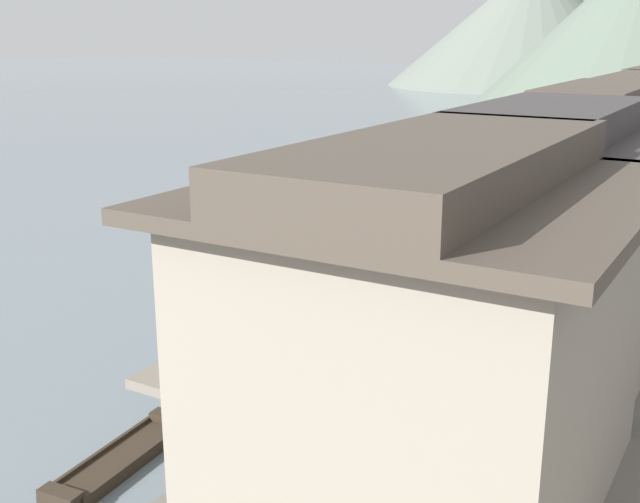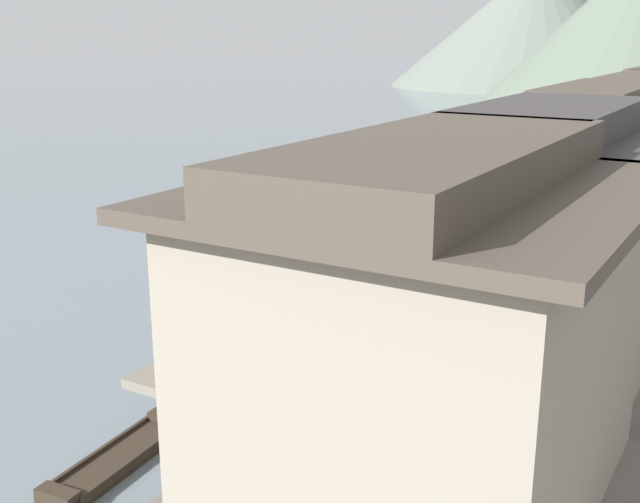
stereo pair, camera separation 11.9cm
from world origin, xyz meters
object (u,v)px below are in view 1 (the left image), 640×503
(boat_moored_nearest, at_px, (454,265))
(house_waterfront_nearest, at_px, (433,328))
(house_waterfront_second, at_px, (542,235))
(boat_moored_far, at_px, (586,172))
(boat_moored_second, at_px, (120,459))
(boat_midriver_upstream, at_px, (490,229))
(boat_moored_third, at_px, (386,308))
(house_waterfront_tall, at_px, (591,185))
(boat_midriver_drifting, at_px, (404,175))
(boat_upstream_distant, at_px, (551,203))
(boat_crossing_west, at_px, (263,373))

(boat_moored_nearest, bearing_deg, house_waterfront_nearest, -70.48)
(boat_moored_nearest, height_order, house_waterfront_second, house_waterfront_second)
(boat_moored_far, relative_size, house_waterfront_nearest, 0.51)
(boat_moored_nearest, relative_size, boat_moored_far, 1.23)
(boat_moored_second, distance_m, boat_midriver_upstream, 22.62)
(house_waterfront_nearest, height_order, house_waterfront_second, same)
(boat_moored_third, height_order, house_waterfront_tall, house_waterfront_tall)
(boat_moored_nearest, xyz_separation_m, boat_moored_second, (-0.81, -16.52, -0.02))
(boat_moored_nearest, xyz_separation_m, boat_midriver_upstream, (-0.70, 6.10, -0.02))
(boat_moored_third, bearing_deg, house_waterfront_second, -24.94)
(boat_midriver_drifting, distance_m, boat_upstream_distant, 10.17)
(boat_midriver_upstream, bearing_deg, boat_moored_third, -86.53)
(boat_moored_third, xyz_separation_m, boat_moored_far, (-0.37, 28.89, -0.08))
(boat_moored_third, bearing_deg, boat_moored_nearest, 90.21)
(boat_moored_second, xyz_separation_m, boat_crossing_west, (0.14, 4.95, 0.01))
(boat_midriver_drifting, bearing_deg, house_waterfront_second, -58.78)
(boat_midriver_upstream, bearing_deg, house_waterfront_second, -67.33)
(boat_moored_third, xyz_separation_m, boat_midriver_upstream, (-0.72, 11.92, -0.13))
(boat_midriver_drifting, height_order, boat_crossing_west, boat_midriver_drifting)
(boat_moored_far, distance_m, house_waterfront_nearest, 38.95)
(house_waterfront_nearest, distance_m, house_waterfront_tall, 14.31)
(boat_midriver_upstream, relative_size, boat_upstream_distant, 0.75)
(boat_crossing_west, bearing_deg, boat_upstream_distant, 88.08)
(boat_moored_second, bearing_deg, house_waterfront_nearest, 11.23)
(house_waterfront_second, xyz_separation_m, house_waterfront_tall, (-0.44, 7.30, -0.00))
(boat_moored_nearest, distance_m, boat_midriver_drifting, 18.75)
(boat_moored_far, xyz_separation_m, boat_midriver_drifting, (-9.16, -6.91, 0.01))
(boat_midriver_drifting, xyz_separation_m, boat_crossing_west, (8.83, -27.73, -0.05))
(boat_moored_second, xyz_separation_m, boat_midriver_upstream, (0.11, 22.62, 0.00))
(boat_moored_far, relative_size, boat_midriver_upstream, 1.17)
(boat_crossing_west, bearing_deg, boat_midriver_upstream, 90.08)
(boat_midriver_upstream, bearing_deg, boat_moored_far, 88.81)
(boat_crossing_west, relative_size, house_waterfront_second, 0.80)
(boat_moored_third, distance_m, boat_crossing_west, 5.79)
(boat_moored_far, relative_size, boat_upstream_distant, 0.88)
(boat_moored_far, bearing_deg, house_waterfront_nearest, -81.45)
(house_waterfront_second, bearing_deg, boat_upstream_distant, 103.66)
(boat_crossing_west, bearing_deg, boat_moored_far, 89.46)
(house_waterfront_second, bearing_deg, boat_moored_far, 100.23)
(boat_crossing_west, height_order, house_waterfront_nearest, house_waterfront_nearest)
(boat_moored_third, distance_m, boat_midriver_upstream, 11.94)
(boat_moored_far, bearing_deg, boat_upstream_distant, -87.20)
(boat_moored_far, height_order, house_waterfront_nearest, house_waterfront_nearest)
(boat_midriver_upstream, relative_size, house_waterfront_tall, 0.49)
(boat_midriver_upstream, height_order, house_waterfront_nearest, house_waterfront_nearest)
(boat_moored_far, distance_m, boat_upstream_distant, 10.12)
(boat_moored_nearest, height_order, boat_midriver_drifting, boat_midriver_drifting)
(boat_moored_nearest, xyz_separation_m, boat_moored_far, (-0.35, 23.07, 0.03))
(boat_midriver_upstream, bearing_deg, boat_crossing_west, -89.92)
(boat_moored_third, relative_size, boat_crossing_west, 0.69)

